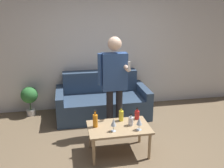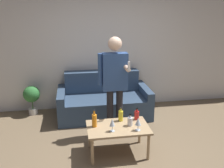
# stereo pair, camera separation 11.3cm
# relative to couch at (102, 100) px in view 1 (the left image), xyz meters

# --- Properties ---
(ground_plane) EXTENTS (16.00, 16.00, 0.00)m
(ground_plane) POSITION_rel_couch_xyz_m (0.13, -1.73, -0.30)
(ground_plane) COLOR #756047
(wall_back) EXTENTS (8.00, 0.06, 2.70)m
(wall_back) POSITION_rel_couch_xyz_m (0.13, 0.48, 1.05)
(wall_back) COLOR silver
(wall_back) RESTS_ON ground_plane
(couch) EXTENTS (1.79, 0.92, 0.84)m
(couch) POSITION_rel_couch_xyz_m (0.00, 0.00, 0.00)
(couch) COLOR #334760
(couch) RESTS_ON ground_plane
(coffee_table) EXTENTS (0.90, 0.57, 0.44)m
(coffee_table) POSITION_rel_couch_xyz_m (0.03, -1.43, 0.09)
(coffee_table) COLOR tan
(coffee_table) RESTS_ON ground_plane
(bottle_orange) EXTENTS (0.07, 0.07, 0.26)m
(bottle_orange) POSITION_rel_couch_xyz_m (-0.31, -1.37, 0.24)
(bottle_orange) COLOR orange
(bottle_orange) RESTS_ON coffee_table
(bottle_green) EXTENTS (0.07, 0.07, 0.18)m
(bottle_green) POSITION_rel_couch_xyz_m (0.36, -1.24, 0.21)
(bottle_green) COLOR #B21E1E
(bottle_green) RESTS_ON coffee_table
(bottle_dark) EXTENTS (0.07, 0.07, 0.22)m
(bottle_dark) POSITION_rel_couch_xyz_m (0.10, -1.24, 0.23)
(bottle_dark) COLOR yellow
(bottle_dark) RESTS_ON coffee_table
(bottle_yellow) EXTENTS (0.07, 0.07, 0.18)m
(bottle_yellow) POSITION_rel_couch_xyz_m (0.21, -1.42, 0.21)
(bottle_yellow) COLOR silver
(bottle_yellow) RESTS_ON coffee_table
(wine_glass_near) EXTENTS (0.08, 0.08, 0.19)m
(wine_glass_near) POSITION_rel_couch_xyz_m (-0.08, -1.55, 0.27)
(wine_glass_near) COLOR silver
(wine_glass_near) RESTS_ON coffee_table
(wine_glass_far) EXTENTS (0.08, 0.08, 0.19)m
(wine_glass_far) POSITION_rel_couch_xyz_m (0.29, -1.58, 0.27)
(wine_glass_far) COLOR silver
(wine_glass_far) RESTS_ON coffee_table
(person_standing_front) EXTENTS (0.47, 0.42, 1.67)m
(person_standing_front) POSITION_rel_couch_xyz_m (0.08, -0.83, 0.69)
(person_standing_front) COLOR #232328
(person_standing_front) RESTS_ON ground_plane
(potted_plant) EXTENTS (0.33, 0.33, 0.60)m
(potted_plant) POSITION_rel_couch_xyz_m (-1.42, 0.23, 0.10)
(potted_plant) COLOR silver
(potted_plant) RESTS_ON ground_plane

